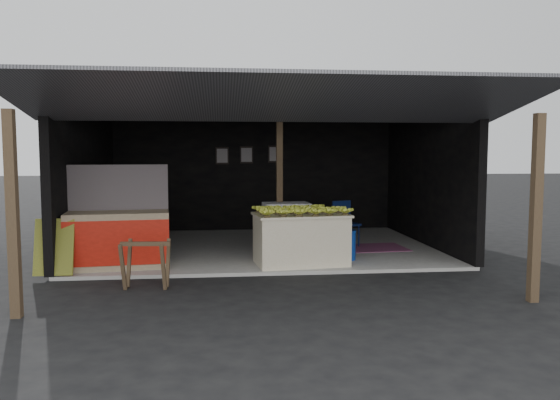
{
  "coord_description": "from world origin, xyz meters",
  "views": [
    {
      "loc": [
        -0.83,
        -8.65,
        1.99
      ],
      "look_at": [
        0.27,
        1.49,
        1.1
      ],
      "focal_mm": 35.0,
      "sensor_mm": 36.0,
      "label": 1
    }
  ],
  "objects": [
    {
      "name": "concrete_slab",
      "position": [
        0.0,
        2.5,
        0.03
      ],
      "size": [
        7.0,
        5.0,
        0.06
      ],
      "primitive_type": "cube",
      "color": "gray",
      "rests_on": "ground"
    },
    {
      "name": "water_barrel",
      "position": [
        1.4,
        0.89,
        0.31
      ],
      "size": [
        0.34,
        0.34,
        0.51
      ],
      "primitive_type": "cylinder",
      "color": "#0D3396",
      "rests_on": "concrete_slab"
    },
    {
      "name": "neighbor_stall",
      "position": [
        -2.56,
        0.67,
        0.58
      ],
      "size": [
        1.74,
        0.92,
        1.72
      ],
      "rotation": [
        0.0,
        0.0,
        0.1
      ],
      "color": "#998466",
      "rests_on": "concrete_slab"
    },
    {
      "name": "magenta_rug",
      "position": [
        2.12,
        2.01,
        0.07
      ],
      "size": [
        1.56,
        1.1,
        0.01
      ],
      "primitive_type": "cube",
      "rotation": [
        0.0,
        0.0,
        0.07
      ],
      "color": "#6C1847",
      "rests_on": "concrete_slab"
    },
    {
      "name": "banana_table",
      "position": [
        0.53,
        0.6,
        0.5
      ],
      "size": [
        1.69,
        1.15,
        0.88
      ],
      "rotation": [
        0.0,
        0.0,
        0.11
      ],
      "color": "silver",
      "rests_on": "concrete_slab"
    },
    {
      "name": "ground",
      "position": [
        0.0,
        0.0,
        0.0
      ],
      "size": [
        80.0,
        80.0,
        0.0
      ],
      "primitive_type": "plane",
      "color": "black",
      "rests_on": "ground"
    },
    {
      "name": "picture_frames",
      "position": [
        -0.17,
        4.89,
        1.93
      ],
      "size": [
        1.62,
        0.04,
        0.46
      ],
      "color": "black",
      "rests_on": "shophouse"
    },
    {
      "name": "sawhorse",
      "position": [
        -1.93,
        -0.68,
        0.44
      ],
      "size": [
        0.73,
        0.67,
        0.7
      ],
      "rotation": [
        0.0,
        0.0,
        -0.09
      ],
      "color": "#4D3A26",
      "rests_on": "ground"
    },
    {
      "name": "white_crate",
      "position": [
        0.41,
        1.67,
        0.54
      ],
      "size": [
        0.91,
        0.65,
        0.97
      ],
      "rotation": [
        0.0,
        0.0,
        0.06
      ],
      "color": "white",
      "rests_on": "concrete_slab"
    },
    {
      "name": "shophouse",
      "position": [
        0.0,
        2.82,
        2.1
      ],
      "size": [
        7.4,
        7.29,
        3.02
      ],
      "color": "black",
      "rests_on": "ground"
    },
    {
      "name": "banana_pile",
      "position": [
        0.53,
        0.6,
        1.02
      ],
      "size": [
        1.56,
        1.04,
        0.17
      ],
      "primitive_type": null,
      "rotation": [
        0.0,
        0.0,
        0.11
      ],
      "color": "yellow",
      "rests_on": "banana_table"
    },
    {
      "name": "plastic_chair",
      "position": [
        1.7,
        2.36,
        0.61
      ],
      "size": [
        0.57,
        0.57,
        0.93
      ],
      "rotation": [
        0.0,
        0.0,
        0.37
      ],
      "color": "#0B173E",
      "rests_on": "concrete_slab"
    },
    {
      "name": "green_signboard",
      "position": [
        -3.45,
        0.14,
        0.51
      ],
      "size": [
        0.6,
        0.27,
        0.88
      ],
      "primitive_type": "cube",
      "rotation": [
        -0.26,
        0.0,
        0.0
      ],
      "color": "black",
      "rests_on": "concrete_slab"
    }
  ]
}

